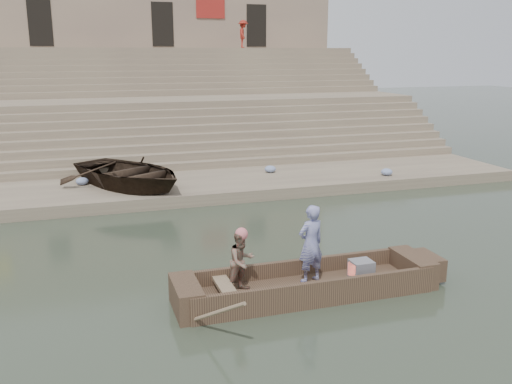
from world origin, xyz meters
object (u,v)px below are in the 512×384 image
main_rowboat (307,290)px  television (361,269)px  pedestrian (243,34)px  standing_man (311,244)px  beached_rowboat (129,173)px  rowing_man (242,261)px

main_rowboat → television: (1.26, 0.00, 0.31)m
pedestrian → standing_man: bearing=-175.3°
standing_man → beached_rowboat: standing_man is taller
main_rowboat → standing_man: bearing=50.2°
standing_man → pedestrian: 24.00m
rowing_man → main_rowboat: bearing=-29.3°
beached_rowboat → pedestrian: bearing=27.5°
rowing_man → television: 2.67m
beached_rowboat → pedestrian: size_ratio=3.04×
main_rowboat → television: bearing=0.0°
television → pedestrian: pedestrian is taller
rowing_man → beached_rowboat: 9.27m
rowing_man → television: bearing=-26.5°
rowing_man → standing_man: bearing=-22.1°
pedestrian → main_rowboat: bearing=-175.6°
beached_rowboat → main_rowboat: bearing=-105.1°
main_rowboat → standing_man: size_ratio=2.96×
main_rowboat → beached_rowboat: bearing=106.5°
pedestrian → rowing_man: bearing=-178.9°
rowing_man → beached_rowboat: size_ratio=0.26×
main_rowboat → beached_rowboat: 9.74m
beached_rowboat → standing_man: bearing=-104.0°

